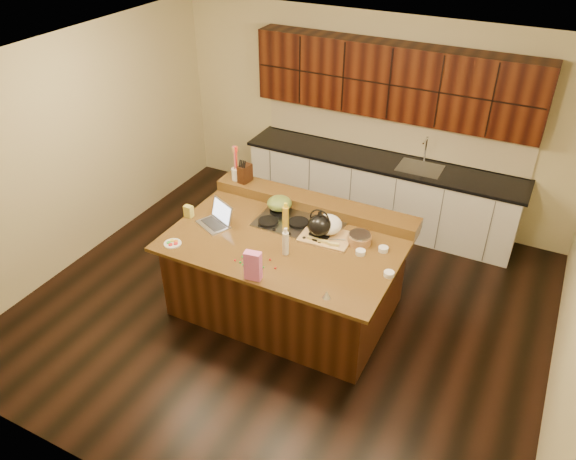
% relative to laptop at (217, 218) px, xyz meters
% --- Properties ---
extents(room, '(5.52, 5.02, 2.72)m').
position_rel_laptop_xyz_m(room, '(0.79, 0.07, 0.37)').
color(room, black).
rests_on(room, ground).
extents(island, '(2.40, 1.60, 0.92)m').
position_rel_laptop_xyz_m(island, '(0.79, 0.07, -0.52)').
color(island, black).
rests_on(island, ground).
extents(back_ledge, '(2.40, 0.30, 0.12)m').
position_rel_laptop_xyz_m(back_ledge, '(0.79, 0.77, -0.00)').
color(back_ledge, black).
rests_on(back_ledge, island).
extents(cooktop, '(0.92, 0.52, 0.05)m').
position_rel_laptop_xyz_m(cooktop, '(0.79, 0.37, -0.05)').
color(cooktop, gray).
rests_on(cooktop, island).
extents(back_counter, '(3.70, 0.66, 2.40)m').
position_rel_laptop_xyz_m(back_counter, '(1.09, 2.30, -0.00)').
color(back_counter, silver).
rests_on(back_counter, ground).
extents(kettle, '(0.28, 0.28, 0.22)m').
position_rel_laptop_xyz_m(kettle, '(1.09, 0.24, 0.09)').
color(kettle, black).
rests_on(kettle, cooktop).
extents(green_bowl, '(0.31, 0.31, 0.15)m').
position_rel_laptop_xyz_m(green_bowl, '(0.49, 0.50, 0.06)').
color(green_bowl, '#576D2B').
rests_on(green_bowl, cooktop).
extents(laptop, '(0.43, 0.40, 0.24)m').
position_rel_laptop_xyz_m(laptop, '(0.00, 0.00, 0.00)').
color(laptop, '#B7B7BC').
rests_on(laptop, island).
extents(oil_bottle, '(0.09, 0.09, 0.27)m').
position_rel_laptop_xyz_m(oil_bottle, '(0.71, 0.23, 0.07)').
color(oil_bottle, gold).
rests_on(oil_bottle, island).
extents(vinegar_bottle, '(0.07, 0.07, 0.25)m').
position_rel_laptop_xyz_m(vinegar_bottle, '(0.91, -0.16, 0.06)').
color(vinegar_bottle, silver).
rests_on(vinegar_bottle, island).
extents(wooden_tray, '(0.54, 0.43, 0.21)m').
position_rel_laptop_xyz_m(wooden_tray, '(1.14, 0.33, 0.03)').
color(wooden_tray, tan).
rests_on(wooden_tray, island).
extents(ramekin_a, '(0.13, 0.13, 0.04)m').
position_rel_laptop_xyz_m(ramekin_a, '(1.94, -0.04, -0.04)').
color(ramekin_a, white).
rests_on(ramekin_a, island).
extents(ramekin_b, '(0.13, 0.13, 0.04)m').
position_rel_laptop_xyz_m(ramekin_b, '(1.76, 0.32, -0.04)').
color(ramekin_b, white).
rests_on(ramekin_b, island).
extents(ramekin_c, '(0.12, 0.12, 0.04)m').
position_rel_laptop_xyz_m(ramekin_c, '(1.58, 0.17, -0.04)').
color(ramekin_c, white).
rests_on(ramekin_c, island).
extents(strainer_bowl, '(0.28, 0.28, 0.09)m').
position_rel_laptop_xyz_m(strainer_bowl, '(1.49, 0.35, -0.02)').
color(strainer_bowl, '#996B3F').
rests_on(strainer_bowl, island).
extents(kitchen_timer, '(0.09, 0.09, 0.07)m').
position_rel_laptop_xyz_m(kitchen_timer, '(1.54, -0.59, -0.03)').
color(kitchen_timer, silver).
rests_on(kitchen_timer, island).
extents(pink_bag, '(0.17, 0.11, 0.29)m').
position_rel_laptop_xyz_m(pink_bag, '(0.82, -0.65, 0.08)').
color(pink_bag, pink).
rests_on(pink_bag, island).
extents(candy_plate, '(0.21, 0.21, 0.01)m').
position_rel_laptop_xyz_m(candy_plate, '(-0.20, -0.54, -0.06)').
color(candy_plate, white).
rests_on(candy_plate, island).
extents(package_box, '(0.10, 0.07, 0.13)m').
position_rel_laptop_xyz_m(package_box, '(-0.36, -0.02, 0.00)').
color(package_box, gold).
rests_on(package_box, island).
extents(utensil_crock, '(0.14, 0.14, 0.14)m').
position_rel_laptop_xyz_m(utensil_crock, '(-0.22, 0.77, 0.13)').
color(utensil_crock, white).
rests_on(utensil_crock, back_ledge).
extents(knife_block, '(0.13, 0.18, 0.21)m').
position_rel_laptop_xyz_m(knife_block, '(-0.10, 0.77, 0.16)').
color(knife_block, black).
rests_on(knife_block, back_ledge).
extents(gumdrop_0, '(0.02, 0.02, 0.02)m').
position_rel_laptop_xyz_m(gumdrop_0, '(0.83, -0.33, -0.06)').
color(gumdrop_0, red).
rests_on(gumdrop_0, island).
extents(gumdrop_1, '(0.02, 0.02, 0.02)m').
position_rel_laptop_xyz_m(gumdrop_1, '(0.56, -0.41, -0.06)').
color(gumdrop_1, '#198C26').
rests_on(gumdrop_1, island).
extents(gumdrop_2, '(0.02, 0.02, 0.02)m').
position_rel_laptop_xyz_m(gumdrop_2, '(0.63, -0.44, -0.06)').
color(gumdrop_2, red).
rests_on(gumdrop_2, island).
extents(gumdrop_3, '(0.02, 0.02, 0.02)m').
position_rel_laptop_xyz_m(gumdrop_3, '(0.71, -0.43, -0.06)').
color(gumdrop_3, '#198C26').
rests_on(gumdrop_3, island).
extents(gumdrop_4, '(0.02, 0.02, 0.02)m').
position_rel_laptop_xyz_m(gumdrop_4, '(0.53, -0.50, -0.06)').
color(gumdrop_4, red).
rests_on(gumdrop_4, island).
extents(gumdrop_5, '(0.02, 0.02, 0.02)m').
position_rel_laptop_xyz_m(gumdrop_5, '(0.63, -0.52, -0.06)').
color(gumdrop_5, '#198C26').
rests_on(gumdrop_5, island).
extents(gumdrop_6, '(0.02, 0.02, 0.02)m').
position_rel_laptop_xyz_m(gumdrop_6, '(0.69, -0.42, -0.06)').
color(gumdrop_6, red).
rests_on(gumdrop_6, island).
extents(gumdrop_7, '(0.02, 0.02, 0.02)m').
position_rel_laptop_xyz_m(gumdrop_7, '(0.59, -0.50, -0.06)').
color(gumdrop_7, '#198C26').
rests_on(gumdrop_7, island).
extents(gumdrop_8, '(0.02, 0.02, 0.02)m').
position_rel_laptop_xyz_m(gumdrop_8, '(0.94, -0.43, -0.06)').
color(gumdrop_8, red).
rests_on(gumdrop_8, island).
extents(gumdrop_9, '(0.02, 0.02, 0.02)m').
position_rel_laptop_xyz_m(gumdrop_9, '(0.83, -0.47, -0.06)').
color(gumdrop_9, '#198C26').
rests_on(gumdrop_9, island).
extents(gumdrop_10, '(0.02, 0.02, 0.02)m').
position_rel_laptop_xyz_m(gumdrop_10, '(0.71, -0.46, -0.06)').
color(gumdrop_10, red).
rests_on(gumdrop_10, island).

